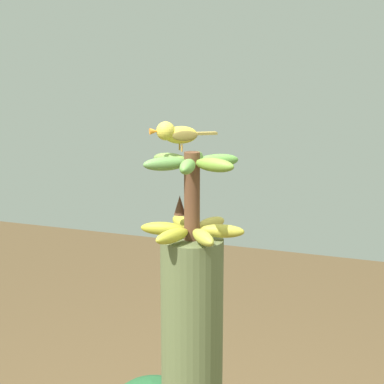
{
  "coord_description": "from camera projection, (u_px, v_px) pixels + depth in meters",
  "views": [
    {
      "loc": [
        0.65,
        -1.7,
        1.75
      ],
      "look_at": [
        0.0,
        0.0,
        1.39
      ],
      "focal_mm": 58.16,
      "sensor_mm": 36.0,
      "label": 1
    }
  ],
  "objects": [
    {
      "name": "banana_bunch",
      "position": [
        192.0,
        197.0,
        1.86
      ],
      "size": [
        0.32,
        0.31,
        0.27
      ],
      "color": "brown",
      "rests_on": "banana_tree"
    },
    {
      "name": "perched_bird",
      "position": [
        176.0,
        133.0,
        1.84
      ],
      "size": [
        0.18,
        0.14,
        0.09
      ],
      "color": "#C68933",
      "rests_on": "banana_bunch"
    }
  ]
}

